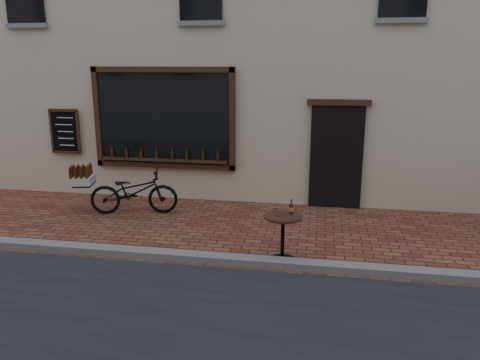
# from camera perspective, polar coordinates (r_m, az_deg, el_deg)

# --- Properties ---
(ground) EXTENTS (90.00, 90.00, 0.00)m
(ground) POSITION_cam_1_polar(r_m,az_deg,el_deg) (7.36, -3.41, -10.57)
(ground) COLOR maroon
(ground) RESTS_ON ground
(kerb) EXTENTS (90.00, 0.25, 0.12)m
(kerb) POSITION_cam_1_polar(r_m,az_deg,el_deg) (7.51, -3.06, -9.52)
(kerb) COLOR slate
(kerb) RESTS_ON ground
(cargo_bicycle) EXTENTS (2.15, 1.04, 1.01)m
(cargo_bicycle) POSITION_cam_1_polar(r_m,az_deg,el_deg) (9.91, -13.03, -1.33)
(cargo_bicycle) COLOR black
(cargo_bicycle) RESTS_ON ground
(bistro_table) EXTENTS (0.59, 0.59, 1.02)m
(bistro_table) POSITION_cam_1_polar(r_m,az_deg,el_deg) (7.39, 5.27, -5.93)
(bistro_table) COLOR black
(bistro_table) RESTS_ON ground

